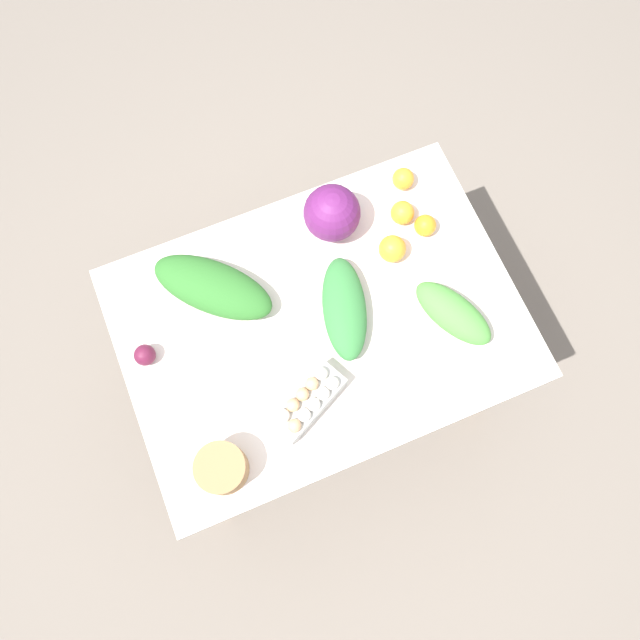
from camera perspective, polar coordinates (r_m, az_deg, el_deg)
The scene contains 13 objects.
ground_plane at distance 2.54m, azimuth -0.00°, elevation -4.95°, with size 8.00×8.00×0.00m, color #70665B.
dining_table at distance 1.94m, azimuth -0.00°, elevation -1.11°, with size 1.17×0.83×0.73m.
cabbage_purple at distance 1.88m, azimuth 1.10°, elevation 9.75°, with size 0.17×0.17×0.17m, color #601E5B.
egg_carton at distance 1.74m, azimuth -1.10°, elevation -7.42°, with size 0.25×0.18×0.09m.
paper_bag at distance 1.73m, azimuth -8.98°, elevation -13.25°, with size 0.14×0.14×0.10m, color #997047.
greens_bunch_beet_tops at distance 1.84m, azimuth 12.07°, elevation 0.62°, with size 0.26×0.11×0.09m, color #4C933D.
greens_bunch_chard at distance 1.81m, azimuth 2.19°, elevation 1.21°, with size 0.32×0.13×0.08m, color #337538.
greens_bunch_scallion at distance 1.85m, azimuth -9.77°, elevation 2.98°, with size 0.37×0.16×0.10m, color #2D6B28.
beet_root at distance 1.85m, azimuth -15.72°, elevation -3.10°, with size 0.06×0.06×0.06m, color #5B1933.
orange_0 at distance 1.94m, azimuth 9.59°, elevation 8.52°, with size 0.07×0.07×0.07m, color orange.
orange_1 at distance 1.95m, azimuth 7.54°, elevation 9.70°, with size 0.07×0.07×0.07m, color orange.
orange_2 at distance 2.01m, azimuth 7.62°, elevation 12.68°, with size 0.07×0.07×0.07m, color orange.
orange_3 at distance 1.89m, azimuth 6.63°, elevation 6.49°, with size 0.08×0.08×0.08m, color orange.
Camera 1 is at (0.20, 0.49, 2.49)m, focal length 35.00 mm.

